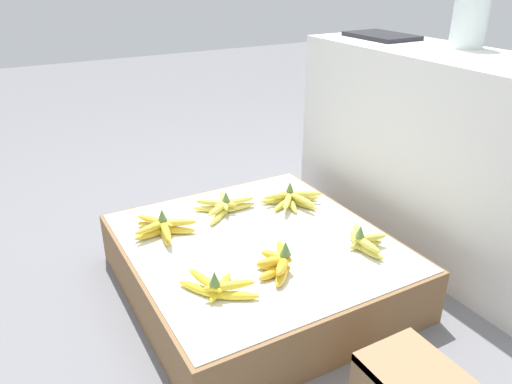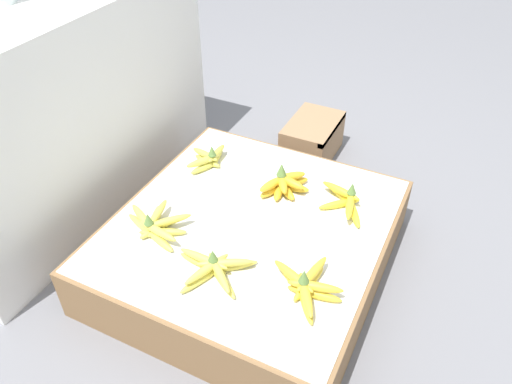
# 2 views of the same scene
# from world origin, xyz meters

# --- Properties ---
(ground_plane) EXTENTS (10.00, 10.00, 0.00)m
(ground_plane) POSITION_xyz_m (0.00, 0.00, 0.00)
(ground_plane) COLOR slate
(display_platform) EXTENTS (0.95, 0.89, 0.20)m
(display_platform) POSITION_xyz_m (0.00, 0.00, 0.10)
(display_platform) COLOR olive
(display_platform) RESTS_ON ground_plane
(back_vendor_table) EXTENTS (1.27, 0.43, 0.80)m
(back_vendor_table) POSITION_xyz_m (0.05, 0.80, 0.40)
(back_vendor_table) COLOR white
(back_vendor_table) RESTS_ON ground_plane
(wooden_crate) EXTENTS (0.31, 0.21, 0.18)m
(wooden_crate) POSITION_xyz_m (0.74, 0.06, 0.09)
(wooden_crate) COLOR #997551
(wooden_crate) RESTS_ON ground_plane
(banana_bunch_front_left) EXTENTS (0.24, 0.23, 0.10)m
(banana_bunch_front_left) POSITION_xyz_m (-0.20, -0.28, 0.23)
(banana_bunch_front_left) COLOR gold
(banana_bunch_front_left) RESTS_ON display_platform
(banana_bunch_front_midleft) EXTENTS (0.20, 0.20, 0.10)m
(banana_bunch_front_midleft) POSITION_xyz_m (0.22, -0.26, 0.23)
(banana_bunch_front_midleft) COLOR yellow
(banana_bunch_front_midleft) RESTS_ON display_platform
(banana_bunch_middle_left) EXTENTS (0.22, 0.24, 0.09)m
(banana_bunch_middle_left) POSITION_xyz_m (-0.26, -0.01, 0.23)
(banana_bunch_middle_left) COLOR #DBCC4C
(banana_bunch_middle_left) RESTS_ON display_platform
(banana_bunch_middle_midleft) EXTENTS (0.19, 0.16, 0.11)m
(banana_bunch_middle_midleft) POSITION_xyz_m (0.20, -0.03, 0.24)
(banana_bunch_middle_midleft) COLOR gold
(banana_bunch_middle_midleft) RESTS_ON display_platform
(banana_bunch_back_left) EXTENTS (0.19, 0.24, 0.09)m
(banana_bunch_back_left) POSITION_xyz_m (-0.18, 0.26, 0.23)
(banana_bunch_back_left) COLOR #DBCC4C
(banana_bunch_back_left) RESTS_ON display_platform
(banana_bunch_back_midleft) EXTENTS (0.21, 0.14, 0.09)m
(banana_bunch_back_midleft) POSITION_xyz_m (0.23, 0.29, 0.23)
(banana_bunch_back_midleft) COLOR gold
(banana_bunch_back_midleft) RESTS_ON display_platform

